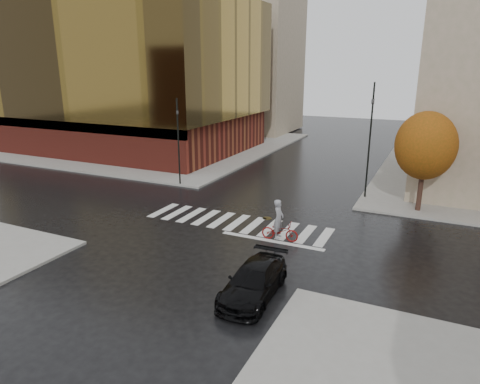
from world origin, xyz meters
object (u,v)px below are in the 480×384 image
(cyclist, at_px, (279,227))
(traffic_light_ne, at_px, (370,132))
(sedan, at_px, (254,281))
(traffic_light_nw, at_px, (178,137))
(fire_hydrant, at_px, (190,168))

(cyclist, height_order, traffic_light_ne, traffic_light_ne)
(sedan, xyz_separation_m, cyclist, (-1.11, 6.13, 0.12))
(cyclist, height_order, traffic_light_nw, traffic_light_nw)
(cyclist, xyz_separation_m, fire_hydrant, (-12.57, 11.00, -0.25))
(traffic_light_ne, bearing_deg, sedan, 102.92)
(traffic_light_nw, bearing_deg, traffic_light_ne, 100.13)
(traffic_light_nw, xyz_separation_m, fire_hydrant, (-1.32, 3.70, -3.42))
(sedan, xyz_separation_m, fire_hydrant, (-13.68, 17.13, -0.13))
(sedan, height_order, traffic_light_nw, traffic_light_nw)
(traffic_light_ne, distance_m, fire_hydrant, 16.17)
(sedan, distance_m, fire_hydrant, 21.92)
(traffic_light_nw, bearing_deg, fire_hydrant, -160.95)
(sedan, bearing_deg, fire_hydrant, 126.43)
(cyclist, distance_m, traffic_light_nw, 13.78)
(sedan, distance_m, cyclist, 6.23)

